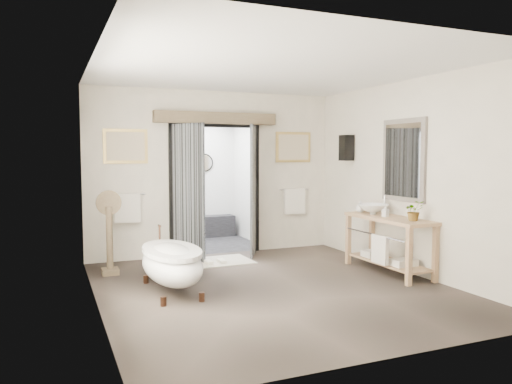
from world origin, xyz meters
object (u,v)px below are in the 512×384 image
Objects in this scene: vanity at (388,240)px; rug at (215,262)px; basin at (373,209)px; clawfoot_tub at (172,263)px.

rug is (-2.18, 1.72, -0.50)m from vanity.
clawfoot_tub is at bearing 174.82° from basin.
basin is at bearing -32.16° from rug.
clawfoot_tub is 3.26m from vanity.
basin is (-0.02, 0.36, 0.43)m from vanity.
rug is at bearing 141.66° from vanity.
basin reaches higher than rug.
basin reaches higher than clawfoot_tub.
clawfoot_tub reaches higher than rug.
vanity is 0.56m from basin.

